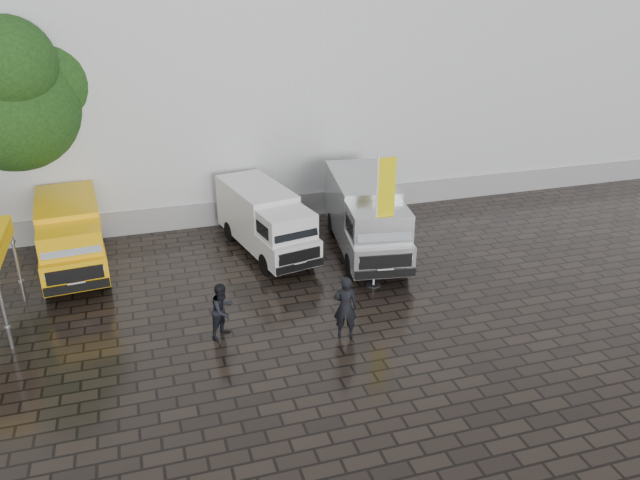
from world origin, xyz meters
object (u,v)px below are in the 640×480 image
at_px(wheelie_bin, 384,198).
at_px(person_tent, 223,310).
at_px(van_white, 266,222).
at_px(person_front, 345,307).
at_px(van_yellow, 71,238).
at_px(flagpole, 381,214).
at_px(van_silver, 366,218).

xyz_separation_m(wheelie_bin, person_tent, (-8.49, -8.34, 0.28)).
bearing_deg(van_white, person_front, -93.80).
relative_size(van_yellow, wheelie_bin, 4.74).
height_order(flagpole, person_front, flagpole).
xyz_separation_m(flagpole, wheelie_bin, (2.93, 6.70, -2.03)).
distance_m(van_silver, wheelie_bin, 4.73).
height_order(flagpole, wheelie_bin, flagpole).
distance_m(van_silver, person_tent, 7.50).
bearing_deg(van_white, person_tent, -126.38).
distance_m(van_white, person_tent, 6.00).
bearing_deg(van_white, wheelie_bin, 13.97).
bearing_deg(wheelie_bin, van_silver, -129.20).
relative_size(van_white, person_front, 2.87).
bearing_deg(van_silver, flagpole, -92.29).
height_order(van_white, flagpole, flagpole).
bearing_deg(van_silver, person_front, -107.66).
height_order(wheelie_bin, person_front, person_front).
bearing_deg(person_tent, van_silver, -5.09).
relative_size(van_yellow, van_silver, 0.85).
bearing_deg(flagpole, wheelie_bin, 66.38).
xyz_separation_m(van_yellow, van_silver, (10.49, -1.54, 0.14)).
bearing_deg(flagpole, person_tent, -163.52).
relative_size(van_silver, wheelie_bin, 5.61).
relative_size(van_white, van_silver, 0.88).
relative_size(wheelie_bin, person_tent, 0.66).
height_order(van_white, van_silver, van_silver).
relative_size(van_yellow, person_front, 2.76).
xyz_separation_m(van_silver, wheelie_bin, (2.41, 3.99, -0.80)).
bearing_deg(flagpole, person_front, -128.44).
height_order(van_silver, flagpole, flagpole).
height_order(van_silver, wheelie_bin, van_silver).
distance_m(wheelie_bin, person_tent, 11.90).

